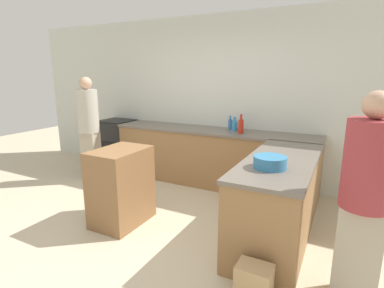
{
  "coord_description": "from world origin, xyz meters",
  "views": [
    {
      "loc": [
        1.86,
        -2.49,
        1.77
      ],
      "look_at": [
        0.26,
        0.61,
        0.95
      ],
      "focal_mm": 28.0,
      "sensor_mm": 36.0,
      "label": 1
    }
  ],
  "objects_px": {
    "vinegar_bottle_clear": "(241,127)",
    "person_at_peninsula": "(365,195)",
    "water_bottle_blue": "(230,124)",
    "island_table": "(121,186)",
    "paper_bag": "(254,284)",
    "dish_soap_bottle": "(235,125)",
    "hot_sauce_bottle": "(241,126)",
    "person_by_range": "(89,126)",
    "range_oven": "(118,144)",
    "mixing_bowl": "(270,162)"
  },
  "relations": [
    {
      "from": "water_bottle_blue",
      "to": "paper_bag",
      "type": "relative_size",
      "value": 0.69
    },
    {
      "from": "hot_sauce_bottle",
      "to": "water_bottle_blue",
      "type": "bearing_deg",
      "value": 135.87
    },
    {
      "from": "person_by_range",
      "to": "water_bottle_blue",
      "type": "bearing_deg",
      "value": 23.66
    },
    {
      "from": "dish_soap_bottle",
      "to": "hot_sauce_bottle",
      "type": "height_order",
      "value": "hot_sauce_bottle"
    },
    {
      "from": "island_table",
      "to": "water_bottle_blue",
      "type": "distance_m",
      "value": 2.07
    },
    {
      "from": "mixing_bowl",
      "to": "dish_soap_bottle",
      "type": "distance_m",
      "value": 1.89
    },
    {
      "from": "water_bottle_blue",
      "to": "person_by_range",
      "type": "distance_m",
      "value": 2.32
    },
    {
      "from": "island_table",
      "to": "person_by_range",
      "type": "xyz_separation_m",
      "value": [
        -1.45,
        0.95,
        0.48
      ]
    },
    {
      "from": "mixing_bowl",
      "to": "water_bottle_blue",
      "type": "height_order",
      "value": "water_bottle_blue"
    },
    {
      "from": "dish_soap_bottle",
      "to": "person_at_peninsula",
      "type": "relative_size",
      "value": 0.13
    },
    {
      "from": "paper_bag",
      "to": "person_by_range",
      "type": "bearing_deg",
      "value": 155.07
    },
    {
      "from": "island_table",
      "to": "vinegar_bottle_clear",
      "type": "xyz_separation_m",
      "value": [
        0.89,
        1.74,
        0.52
      ]
    },
    {
      "from": "range_oven",
      "to": "person_by_range",
      "type": "height_order",
      "value": "person_by_range"
    },
    {
      "from": "hot_sauce_bottle",
      "to": "dish_soap_bottle",
      "type": "bearing_deg",
      "value": 134.51
    },
    {
      "from": "island_table",
      "to": "person_by_range",
      "type": "distance_m",
      "value": 1.8
    },
    {
      "from": "dish_soap_bottle",
      "to": "paper_bag",
      "type": "distance_m",
      "value": 2.68
    },
    {
      "from": "dish_soap_bottle",
      "to": "vinegar_bottle_clear",
      "type": "relative_size",
      "value": 1.17
    },
    {
      "from": "vinegar_bottle_clear",
      "to": "person_by_range",
      "type": "distance_m",
      "value": 2.47
    },
    {
      "from": "island_table",
      "to": "paper_bag",
      "type": "xyz_separation_m",
      "value": [
        1.79,
        -0.56,
        -0.3
      ]
    },
    {
      "from": "range_oven",
      "to": "paper_bag",
      "type": "xyz_separation_m",
      "value": [
        3.34,
        -2.28,
        -0.3
      ]
    },
    {
      "from": "hot_sauce_bottle",
      "to": "range_oven",
      "type": "bearing_deg",
      "value": 177.87
    },
    {
      "from": "range_oven",
      "to": "vinegar_bottle_clear",
      "type": "xyz_separation_m",
      "value": [
        2.44,
        0.02,
        0.52
      ]
    },
    {
      "from": "dish_soap_bottle",
      "to": "person_at_peninsula",
      "type": "height_order",
      "value": "person_at_peninsula"
    },
    {
      "from": "range_oven",
      "to": "island_table",
      "type": "distance_m",
      "value": 2.31
    },
    {
      "from": "island_table",
      "to": "water_bottle_blue",
      "type": "height_order",
      "value": "water_bottle_blue"
    },
    {
      "from": "hot_sauce_bottle",
      "to": "person_at_peninsula",
      "type": "xyz_separation_m",
      "value": [
        1.56,
        -1.79,
        -0.12
      ]
    },
    {
      "from": "dish_soap_bottle",
      "to": "vinegar_bottle_clear",
      "type": "height_order",
      "value": "dish_soap_bottle"
    },
    {
      "from": "person_at_peninsula",
      "to": "island_table",
      "type": "bearing_deg",
      "value": 176.18
    },
    {
      "from": "dish_soap_bottle",
      "to": "range_oven",
      "type": "bearing_deg",
      "value": -178.57
    },
    {
      "from": "vinegar_bottle_clear",
      "to": "person_at_peninsula",
      "type": "bearing_deg",
      "value": -50.06
    },
    {
      "from": "hot_sauce_bottle",
      "to": "island_table",
      "type": "bearing_deg",
      "value": -119.79
    },
    {
      "from": "water_bottle_blue",
      "to": "hot_sauce_bottle",
      "type": "xyz_separation_m",
      "value": [
        0.26,
        -0.25,
        0.03
      ]
    },
    {
      "from": "person_at_peninsula",
      "to": "paper_bag",
      "type": "relative_size",
      "value": 5.28
    },
    {
      "from": "mixing_bowl",
      "to": "island_table",
      "type": "bearing_deg",
      "value": -175.7
    },
    {
      "from": "vinegar_bottle_clear",
      "to": "paper_bag",
      "type": "height_order",
      "value": "vinegar_bottle_clear"
    },
    {
      "from": "paper_bag",
      "to": "person_at_peninsula",
      "type": "bearing_deg",
      "value": 29.53
    },
    {
      "from": "mixing_bowl",
      "to": "person_by_range",
      "type": "relative_size",
      "value": 0.18
    },
    {
      "from": "island_table",
      "to": "mixing_bowl",
      "type": "height_order",
      "value": "mixing_bowl"
    },
    {
      "from": "water_bottle_blue",
      "to": "person_at_peninsula",
      "type": "bearing_deg",
      "value": -48.4
    },
    {
      "from": "vinegar_bottle_clear",
      "to": "range_oven",
      "type": "bearing_deg",
      "value": -179.54
    },
    {
      "from": "water_bottle_blue",
      "to": "hot_sauce_bottle",
      "type": "bearing_deg",
      "value": -44.13
    },
    {
      "from": "dish_soap_bottle",
      "to": "paper_bag",
      "type": "relative_size",
      "value": 0.69
    },
    {
      "from": "dish_soap_bottle",
      "to": "hot_sauce_bottle",
      "type": "distance_m",
      "value": 0.21
    },
    {
      "from": "range_oven",
      "to": "dish_soap_bottle",
      "type": "distance_m",
      "value": 2.39
    },
    {
      "from": "person_by_range",
      "to": "paper_bag",
      "type": "height_order",
      "value": "person_by_range"
    },
    {
      "from": "range_oven",
      "to": "hot_sauce_bottle",
      "type": "height_order",
      "value": "hot_sauce_bottle"
    },
    {
      "from": "paper_bag",
      "to": "hot_sauce_bottle",
      "type": "bearing_deg",
      "value": 111.5
    },
    {
      "from": "mixing_bowl",
      "to": "dish_soap_bottle",
      "type": "bearing_deg",
      "value": 119.41
    },
    {
      "from": "island_table",
      "to": "dish_soap_bottle",
      "type": "height_order",
      "value": "dish_soap_bottle"
    },
    {
      "from": "water_bottle_blue",
      "to": "person_by_range",
      "type": "relative_size",
      "value": 0.13
    }
  ]
}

